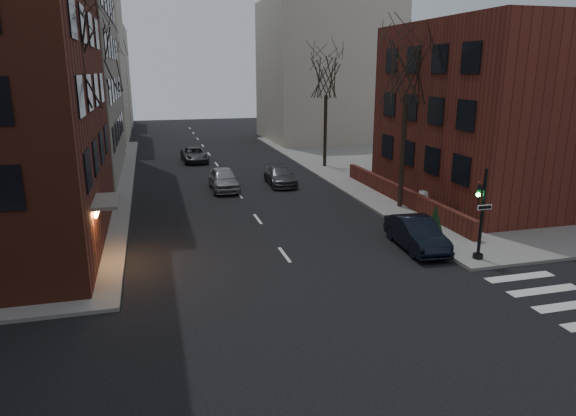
{
  "coord_description": "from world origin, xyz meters",
  "views": [
    {
      "loc": [
        -5.55,
        -9.3,
        8.16
      ],
      "look_at": [
        0.36,
        12.72,
        2.0
      ],
      "focal_mm": 32.0,
      "sensor_mm": 36.0,
      "label": 1
    }
  ],
  "objects_px": {
    "tree_right_a": "(407,72)",
    "sandwich_board": "(423,199)",
    "tree_left_a": "(62,62)",
    "tree_left_b": "(91,57)",
    "traffic_signal": "(480,220)",
    "evergreen_shrub": "(435,223)",
    "streetlamp_near": "(103,140)",
    "tree_left_c": "(108,71)",
    "streetlamp_far": "(120,113)",
    "car_lane_silver": "(224,179)",
    "car_lane_far": "(195,155)",
    "tree_right_b": "(326,77)",
    "parked_sedan": "(416,234)",
    "car_lane_gray": "(280,176)"
  },
  "relations": [
    {
      "from": "tree_left_c",
      "to": "car_lane_gray",
      "type": "height_order",
      "value": "tree_left_c"
    },
    {
      "from": "traffic_signal",
      "to": "evergreen_shrub",
      "type": "relative_size",
      "value": 2.2
    },
    {
      "from": "tree_right_a",
      "to": "parked_sedan",
      "type": "height_order",
      "value": "tree_right_a"
    },
    {
      "from": "evergreen_shrub",
      "to": "tree_left_b",
      "type": "bearing_deg",
      "value": 138.05
    },
    {
      "from": "car_lane_gray",
      "to": "car_lane_silver",
      "type": "bearing_deg",
      "value": -168.89
    },
    {
      "from": "evergreen_shrub",
      "to": "streetlamp_far",
      "type": "bearing_deg",
      "value": 116.96
    },
    {
      "from": "car_lane_gray",
      "to": "car_lane_far",
      "type": "bearing_deg",
      "value": 116.79
    },
    {
      "from": "tree_left_b",
      "to": "streetlamp_far",
      "type": "distance_m",
      "value": 16.68
    },
    {
      "from": "car_lane_silver",
      "to": "sandwich_board",
      "type": "xyz_separation_m",
      "value": [
        10.91,
        -8.16,
        -0.14
      ]
    },
    {
      "from": "tree_left_b",
      "to": "parked_sedan",
      "type": "distance_m",
      "value": 22.58
    },
    {
      "from": "car_lane_silver",
      "to": "evergreen_shrub",
      "type": "distance_m",
      "value": 16.36
    },
    {
      "from": "tree_left_c",
      "to": "car_lane_far",
      "type": "distance_m",
      "value": 10.44
    },
    {
      "from": "streetlamp_far",
      "to": "car_lane_gray",
      "type": "relative_size",
      "value": 1.37
    },
    {
      "from": "tree_left_c",
      "to": "car_lane_silver",
      "type": "relative_size",
      "value": 2.13
    },
    {
      "from": "traffic_signal",
      "to": "car_lane_gray",
      "type": "relative_size",
      "value": 0.87
    },
    {
      "from": "tree_right_a",
      "to": "streetlamp_far",
      "type": "height_order",
      "value": "tree_right_a"
    },
    {
      "from": "parked_sedan",
      "to": "car_lane_silver",
      "type": "relative_size",
      "value": 0.98
    },
    {
      "from": "traffic_signal",
      "to": "evergreen_shrub",
      "type": "height_order",
      "value": "traffic_signal"
    },
    {
      "from": "tree_left_a",
      "to": "streetlamp_near",
      "type": "bearing_deg",
      "value": 85.71
    },
    {
      "from": "car_lane_silver",
      "to": "evergreen_shrub",
      "type": "relative_size",
      "value": 2.52
    },
    {
      "from": "tree_left_b",
      "to": "car_lane_far",
      "type": "height_order",
      "value": "tree_left_b"
    },
    {
      "from": "tree_left_b",
      "to": "car_lane_far",
      "type": "xyz_separation_m",
      "value": [
        7.04,
        11.78,
        -8.26
      ]
    },
    {
      "from": "traffic_signal",
      "to": "streetlamp_far",
      "type": "xyz_separation_m",
      "value": [
        -16.14,
        33.01,
        2.33
      ]
    },
    {
      "from": "tree_left_c",
      "to": "car_lane_far",
      "type": "bearing_deg",
      "value": -17.54
    },
    {
      "from": "traffic_signal",
      "to": "evergreen_shrub",
      "type": "bearing_deg",
      "value": 104.11
    },
    {
      "from": "car_lane_far",
      "to": "sandwich_board",
      "type": "bearing_deg",
      "value": -61.74
    },
    {
      "from": "tree_left_a",
      "to": "tree_left_c",
      "type": "distance_m",
      "value": 26.0
    },
    {
      "from": "tree_left_b",
      "to": "sandwich_board",
      "type": "distance_m",
      "value": 22.3
    },
    {
      "from": "tree_right_b",
      "to": "streetlamp_far",
      "type": "distance_m",
      "value": 20.01
    },
    {
      "from": "streetlamp_near",
      "to": "evergreen_shrub",
      "type": "xyz_separation_m",
      "value": [
        15.5,
        -10.47,
        -3.18
      ]
    },
    {
      "from": "car_lane_silver",
      "to": "evergreen_shrub",
      "type": "bearing_deg",
      "value": -60.12
    },
    {
      "from": "car_lane_gray",
      "to": "evergreen_shrub",
      "type": "relative_size",
      "value": 2.53
    },
    {
      "from": "tree_left_c",
      "to": "streetlamp_far",
      "type": "relative_size",
      "value": 1.55
    },
    {
      "from": "tree_left_c",
      "to": "car_lane_far",
      "type": "xyz_separation_m",
      "value": [
        7.04,
        -2.22,
        -7.38
      ]
    },
    {
      "from": "traffic_signal",
      "to": "tree_right_a",
      "type": "bearing_deg",
      "value": 84.53
    },
    {
      "from": "car_lane_gray",
      "to": "evergreen_shrub",
      "type": "distance_m",
      "value": 15.38
    },
    {
      "from": "parked_sedan",
      "to": "evergreen_shrub",
      "type": "height_order",
      "value": "evergreen_shrub"
    },
    {
      "from": "tree_right_a",
      "to": "sandwich_board",
      "type": "relative_size",
      "value": 10.02
    },
    {
      "from": "car_lane_gray",
      "to": "tree_right_b",
      "type": "bearing_deg",
      "value": 48.41
    },
    {
      "from": "tree_left_b",
      "to": "tree_left_a",
      "type": "bearing_deg",
      "value": -90.0
    },
    {
      "from": "tree_right_b",
      "to": "parked_sedan",
      "type": "xyz_separation_m",
      "value": [
        -2.6,
        -20.76,
        -6.85
      ]
    },
    {
      "from": "tree_left_b",
      "to": "car_lane_gray",
      "type": "distance_m",
      "value": 14.76
    },
    {
      "from": "streetlamp_near",
      "to": "sandwich_board",
      "type": "bearing_deg",
      "value": -13.56
    },
    {
      "from": "traffic_signal",
      "to": "streetlamp_near",
      "type": "relative_size",
      "value": 0.64
    },
    {
      "from": "streetlamp_far",
      "to": "evergreen_shrub",
      "type": "height_order",
      "value": "streetlamp_far"
    },
    {
      "from": "car_lane_gray",
      "to": "traffic_signal",
      "type": "bearing_deg",
      "value": -73.27
    },
    {
      "from": "evergreen_shrub",
      "to": "tree_right_a",
      "type": "bearing_deg",
      "value": 76.95
    },
    {
      "from": "car_lane_far",
      "to": "tree_right_a",
      "type": "bearing_deg",
      "value": -64.09
    },
    {
      "from": "streetlamp_far",
      "to": "sandwich_board",
      "type": "bearing_deg",
      "value": -53.13
    },
    {
      "from": "tree_left_a",
      "to": "tree_left_b",
      "type": "height_order",
      "value": "tree_left_b"
    }
  ]
}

